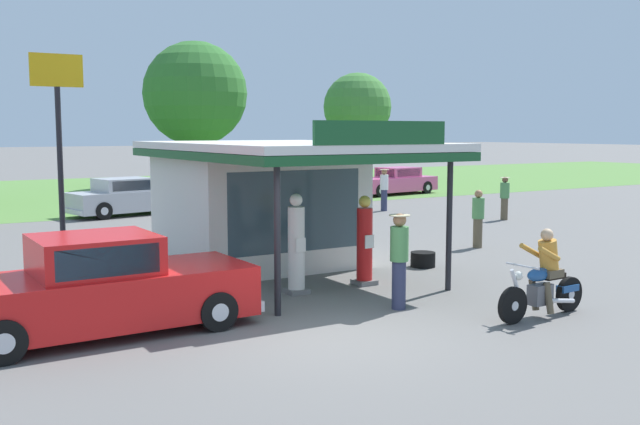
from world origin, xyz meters
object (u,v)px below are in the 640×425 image
bystander_strolling_foreground (478,217)px  roadside_pole_sign (59,128)px  bystander_admiring_sedan (399,258)px  spare_tire_stack (423,259)px  parked_car_back_row_far_left (394,182)px  bystander_chatting_near_pumps (505,197)px  parked_car_back_row_centre_left (294,189)px  featured_classic_sedan (101,290)px  gas_pump_offside (365,244)px  parked_car_back_row_far_right (132,198)px  gas_pump_nearside (296,248)px  motorcycle_with_rider (544,281)px  bystander_standing_back_lot (384,188)px

bystander_strolling_foreground → roadside_pole_sign: (-10.94, 1.48, 2.49)m
bystander_admiring_sedan → spare_tire_stack: size_ratio=2.97×
parked_car_back_row_far_left → bystander_chatting_near_pumps: bystander_chatting_near_pumps is taller
parked_car_back_row_centre_left → featured_classic_sedan: bearing=-128.3°
parked_car_back_row_centre_left → spare_tire_stack: 14.82m
featured_classic_sedan → spare_tire_stack: featured_classic_sedan is taller
gas_pump_offside → parked_car_back_row_far_left: (14.09, 17.49, -0.24)m
parked_car_back_row_far_right → spare_tire_stack: parked_car_back_row_far_right is taller
gas_pump_nearside → bystander_chatting_near_pumps: bearing=27.7°
featured_classic_sedan → parked_car_back_row_far_left: size_ratio=0.95×
motorcycle_with_rider → bystander_standing_back_lot: (7.84, 15.31, 0.28)m
parked_car_back_row_centre_left → bystander_admiring_sedan: (-7.48, -17.16, 0.23)m
roadside_pole_sign → bystander_standing_back_lot: bearing=27.7°
parked_car_back_row_far_left → featured_classic_sedan: bearing=-137.3°
motorcycle_with_rider → bystander_strolling_foreground: bystander_strolling_foreground is taller
parked_car_back_row_far_left → bystander_standing_back_lot: 7.97m
parked_car_back_row_far_left → parked_car_back_row_centre_left: parked_car_back_row_centre_left is taller
parked_car_back_row_far_left → bystander_chatting_near_pumps: (-3.14, -10.87, 0.21)m
featured_classic_sedan → bystander_admiring_sedan: bearing=-13.5°
gas_pump_offside → spare_tire_stack: size_ratio=3.20×
gas_pump_nearside → featured_classic_sedan: gas_pump_nearside is taller
bystander_admiring_sedan → bystander_strolling_foreground: (6.25, 4.48, -0.10)m
parked_car_back_row_far_left → bystander_chatting_near_pumps: bearing=-106.1°
gas_pump_offside → parked_car_back_row_far_right: (-0.28, 15.52, -0.21)m
gas_pump_nearside → bystander_strolling_foreground: size_ratio=1.24×
bystander_chatting_near_pumps → bystander_admiring_sedan: bearing=-143.1°
gas_pump_offside → parked_car_back_row_far_right: gas_pump_offside is taller
parked_car_back_row_far_right → parked_car_back_row_far_left: parked_car_back_row_far_right is taller
featured_classic_sedan → bystander_standing_back_lot: 19.20m
roadside_pole_sign → spare_tire_stack: size_ratio=8.21×
motorcycle_with_rider → gas_pump_offside: bearing=106.0°
parked_car_back_row_far_right → bystander_chatting_near_pumps: 14.33m
gas_pump_offside → spare_tire_stack: gas_pump_offside is taller
gas_pump_nearside → motorcycle_with_rider: (2.80, -3.91, -0.28)m
parked_car_back_row_far_right → parked_car_back_row_centre_left: bearing=-3.8°
gas_pump_offside → parked_car_back_row_far_right: 15.53m
parked_car_back_row_far_right → parked_car_back_row_far_left: (14.37, 1.97, -0.03)m
parked_car_back_row_far_left → bystander_chatting_near_pumps: size_ratio=3.34×
parked_car_back_row_far_left → bystander_admiring_sedan: 24.55m
parked_car_back_row_centre_left → roadside_pole_sign: bearing=-137.4°
parked_car_back_row_far_right → bystander_chatting_near_pumps: bystander_chatting_near_pumps is taller
gas_pump_offside → roadside_pole_sign: bearing=144.4°
motorcycle_with_rider → spare_tire_stack: 5.01m
parked_car_back_row_centre_left → bystander_admiring_sedan: 18.72m
featured_classic_sedan → parked_car_back_row_centre_left: bearing=51.7°
gas_pump_nearside → featured_classic_sedan: (-4.14, -0.87, -0.21)m
parked_car_back_row_centre_left → parked_car_back_row_far_right: bearing=176.2°
motorcycle_with_rider → parked_car_back_row_centre_left: parked_car_back_row_centre_left is taller
featured_classic_sedan → spare_tire_stack: 8.40m
parked_car_back_row_far_right → bystander_strolling_foreground: size_ratio=3.29×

